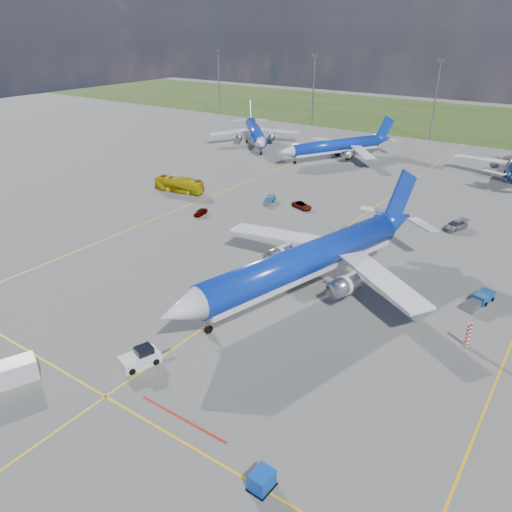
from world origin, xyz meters
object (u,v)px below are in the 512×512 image
Objects in this scene: pushback_tug at (141,358)px; bg_jet_nw at (255,145)px; warning_post at (468,335)px; bg_jet_nnw at (335,159)px; uld_container at (262,480)px; service_car_a at (201,212)px; service_car_c at (455,225)px; baggage_tug_w at (479,300)px; apron_bus at (179,185)px; main_airliner at (304,289)px; service_van at (10,373)px; service_car_b at (302,205)px; baggage_tug_c at (270,200)px.

bg_jet_nw is at bearing 136.90° from pushback_tug.
warning_post is 82.24m from bg_jet_nnw.
uld_container is 60.04m from service_car_a.
bg_jet_nnw is at bearing 159.57° from service_car_c.
uld_container is 38.79m from baggage_tug_w.
service_car_a is (-50.60, 14.51, -0.93)m from warning_post.
service_car_a is at bearing -171.01° from baggage_tug_w.
warning_post is 0.08× the size of bg_jet_nw.
bg_jet_nw reaches higher than baggage_tug_w.
bg_jet_nw is 7.26× the size of service_car_c.
apron_bus is at bearing 147.54° from pushback_tug.
main_airliner is at bearing 116.80° from uld_container.
baggage_tug_w is at bearing -49.67° from service_car_c.
warning_post is 0.28× the size of apron_bus.
uld_container reaches higher than baggage_tug_w.
baggage_tug_w is at bearing 82.25° from uld_container.
bg_jet_nnw is 7.28× the size of service_van.
warning_post is 47.56m from service_van.
service_van reaches higher than service_car_b.
service_car_a is (-42.50, 42.41, -0.17)m from uld_container.
service_car_a is at bearing 169.59° from main_airliner.
service_car_a is 0.58× the size of baggage_tug_w.
bg_jet_nw reaches higher than service_car_b.
service_car_c is at bearing 92.37° from pushback_tug.
uld_container is 0.32× the size of baggage_tug_w.
service_van is (-8.40, -9.32, 0.33)m from pushback_tug.
bg_jet_nw is 46.60m from apron_bus.
main_airliner is 9.55× the size of baggage_tug_c.
apron_bus is 54.21m from service_car_c.
service_car_a is (12.72, -8.06, -0.93)m from apron_bus.
bg_jet_nw reaches higher than service_van.
bg_jet_nw is 6.66× the size of pushback_tug.
bg_jet_nw is 0.80× the size of main_airliner.
apron_bus is 26.81m from service_car_b.
service_van is 1.01× the size of baggage_tug_c.
service_van reaches higher than baggage_tug_w.
service_car_c is 34.36m from baggage_tug_c.
service_van is 48.85m from service_car_a.
warning_post is 0.08× the size of bg_jet_nnw.
pushback_tug is 12.55m from service_van.
bg_jet_nw is 54.88m from service_car_b.
baggage_tug_c is at bearing 125.73° from uld_container.
service_car_a is at bearing 137.82° from uld_container.
uld_container is 0.17× the size of apron_bus.
pushback_tug reaches higher than baggage_tug_c.
bg_jet_nw is 58.54m from service_car_a.
bg_jet_nnw reaches higher than baggage_tug_c.
bg_jet_nnw is 39.61m from service_car_b.
service_car_c is 1.06× the size of baggage_tug_c.
service_car_a is 0.64× the size of service_car_c.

